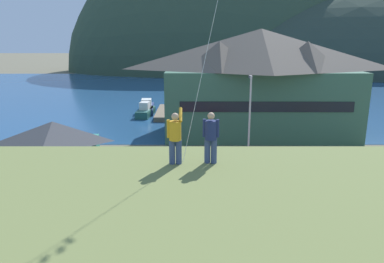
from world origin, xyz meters
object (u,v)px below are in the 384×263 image
at_px(parked_car_mid_row_near, 187,218).
at_px(parking_light_pole, 249,117).
at_px(wharf_dock, 167,112).
at_px(person_kite_flyer, 175,136).
at_px(moored_boat_outer_mooring, 189,113).
at_px(parked_car_front_row_end, 62,221).
at_px(harbor_lodge, 259,80).
at_px(storage_shed_near_lot, 55,155).
at_px(parked_car_mid_row_center, 238,179).
at_px(moored_boat_inner_slip, 146,108).
at_px(person_companion, 210,136).
at_px(parked_car_corner_spot, 149,175).
at_px(moored_boat_wharfside, 145,111).

height_order(parked_car_mid_row_near, parking_light_pole, parking_light_pole).
height_order(wharf_dock, person_kite_flyer, person_kite_flyer).
distance_m(moored_boat_outer_mooring, parked_car_front_row_end, 33.04).
relative_size(harbor_lodge, person_kite_flyer, 12.19).
relative_size(moored_boat_outer_mooring, parked_car_front_row_end, 1.33).
distance_m(storage_shed_near_lot, parked_car_mid_row_center, 13.48).
height_order(moored_boat_inner_slip, person_companion, person_companion).
bearing_deg(parked_car_front_row_end, parking_light_pole, 42.63).
height_order(wharf_dock, parked_car_mid_row_center, parked_car_mid_row_center).
relative_size(storage_shed_near_lot, person_companion, 3.77).
height_order(wharf_dock, moored_boat_outer_mooring, moored_boat_outer_mooring).
distance_m(parked_car_corner_spot, person_companion, 15.75).
distance_m(parked_car_mid_row_center, parked_car_front_row_end, 12.34).
bearing_deg(parked_car_corner_spot, wharf_dock, 91.03).
distance_m(moored_boat_wharfside, person_companion, 41.73).
bearing_deg(parked_car_mid_row_center, moored_boat_outer_mooring, 98.34).
height_order(storage_shed_near_lot, moored_boat_inner_slip, storage_shed_near_lot).
relative_size(parked_car_mid_row_center, parked_car_front_row_end, 1.01).
xyz_separation_m(moored_boat_wharfside, person_kite_flyer, (6.32, -40.52, 7.09)).
bearing_deg(storage_shed_near_lot, harbor_lodge, 43.06).
xyz_separation_m(moored_boat_wharfside, moored_boat_outer_mooring, (6.44, -1.36, 0.00)).
relative_size(moored_boat_wharfside, parked_car_front_row_end, 1.34).
xyz_separation_m(parked_car_mid_row_center, person_companion, (-2.77, -12.92, 6.73)).
distance_m(harbor_lodge, parked_car_mid_row_near, 24.96).
xyz_separation_m(moored_boat_wharfside, person_companion, (7.50, -40.44, 7.08)).
relative_size(harbor_lodge, parked_car_mid_row_near, 5.37).
bearing_deg(wharf_dock, person_companion, -84.09).
relative_size(parked_car_mid_row_center, parking_light_pole, 0.55).
relative_size(harbor_lodge, storage_shed_near_lot, 3.45).
bearing_deg(wharf_dock, parked_car_mid_row_near, -84.31).
height_order(parked_car_mid_row_center, parked_car_mid_row_near, same).
bearing_deg(wharf_dock, moored_boat_inner_slip, 151.65).
bearing_deg(person_companion, person_kite_flyer, -176.26).
relative_size(parked_car_mid_row_center, parked_car_mid_row_near, 1.03).
xyz_separation_m(moored_boat_wharfside, parked_car_front_row_end, (-0.42, -33.68, 0.34)).
xyz_separation_m(person_kite_flyer, person_companion, (1.18, 0.08, -0.02)).
bearing_deg(moored_boat_wharfside, storage_shed_near_lot, -96.53).
bearing_deg(harbor_lodge, person_companion, -103.44).
distance_m(wharf_dock, moored_boat_outer_mooring, 3.97).
distance_m(harbor_lodge, parked_car_corner_spot, 20.35).
bearing_deg(person_kite_flyer, harbor_lodge, 74.48).
xyz_separation_m(wharf_dock, parked_car_corner_spot, (0.50, -27.63, 0.71)).
bearing_deg(parked_car_mid_row_center, parked_car_corner_spot, 172.92).
height_order(harbor_lodge, moored_boat_outer_mooring, harbor_lodge).
bearing_deg(wharf_dock, parked_car_corner_spot, -88.97).
relative_size(parked_car_front_row_end, person_companion, 2.48).
bearing_deg(person_companion, parking_light_pole, 76.78).
relative_size(storage_shed_near_lot, wharf_dock, 0.63).
distance_m(storage_shed_near_lot, wharf_dock, 28.77).
distance_m(wharf_dock, parked_car_front_row_end, 34.80).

